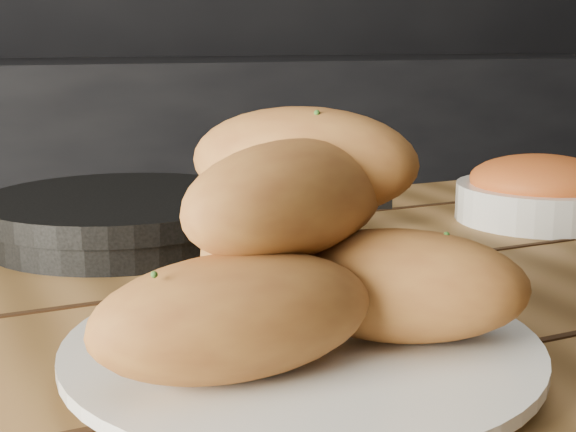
{
  "coord_description": "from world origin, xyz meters",
  "views": [
    {
      "loc": [
        -0.38,
        -0.1,
        0.95
      ],
      "look_at": [
        -0.18,
        0.33,
        0.84
      ],
      "focal_mm": 50.0,
      "sensor_mm": 36.0,
      "label": 1
    }
  ],
  "objects_px": {
    "bowl": "(541,191)",
    "plate": "(302,352)",
    "bread_rolls": "(298,245)",
    "skillet": "(124,216)"
  },
  "relations": [
    {
      "from": "plate",
      "to": "bread_rolls",
      "type": "xyz_separation_m",
      "value": [
        -0.0,
        0.0,
        0.07
      ]
    },
    {
      "from": "plate",
      "to": "bread_rolls",
      "type": "distance_m",
      "value": 0.07
    },
    {
      "from": "bread_rolls",
      "to": "bowl",
      "type": "xyz_separation_m",
      "value": [
        0.41,
        0.25,
        -0.04
      ]
    },
    {
      "from": "bowl",
      "to": "plate",
      "type": "bearing_deg",
      "value": -148.45
    },
    {
      "from": "bread_rolls",
      "to": "bowl",
      "type": "bearing_deg",
      "value": 31.13
    },
    {
      "from": "bread_rolls",
      "to": "bowl",
      "type": "relative_size",
      "value": 1.48
    },
    {
      "from": "bread_rolls",
      "to": "bowl",
      "type": "height_order",
      "value": "bread_rolls"
    },
    {
      "from": "plate",
      "to": "bowl",
      "type": "distance_m",
      "value": 0.49
    },
    {
      "from": "plate",
      "to": "skillet",
      "type": "xyz_separation_m",
      "value": [
        -0.02,
        0.36,
        0.01
      ]
    },
    {
      "from": "plate",
      "to": "bread_rolls",
      "type": "height_order",
      "value": "bread_rolls"
    }
  ]
}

